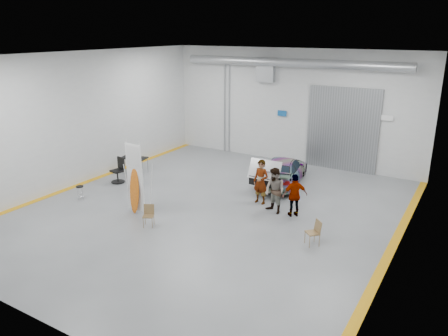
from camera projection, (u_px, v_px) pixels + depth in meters
The scene contains 13 objects.
ground at pixel (210, 210), 17.41m from camera, with size 16.00×16.00×0.00m, color slate.
room_shell at pixel (244, 101), 17.87m from camera, with size 14.02×16.18×6.01m.
sedan_car at pixel (283, 170), 20.32m from camera, with size 1.74×4.28×1.24m, color white.
person_a at pixel (261, 182), 17.88m from camera, with size 0.68×0.44×1.86m, color #7E6144.
person_b at pixel (275, 191), 16.93m from camera, with size 0.89×0.68×1.82m, color teal.
person_c at pixel (295, 195), 16.65m from camera, with size 0.98×0.40×1.70m, color #A26736.
surfboard_display at pixel (135, 184), 16.83m from camera, with size 0.84×0.26×2.95m.
folding_chair_near at pixel (149, 220), 15.94m from camera, with size 0.51×0.55×0.80m.
folding_chair_far at pixel (312, 237), 14.55m from camera, with size 0.57×0.65×0.87m.
shop_stool at pixel (80, 193), 18.36m from camera, with size 0.32×0.32×0.63m.
work_table at pixel (133, 157), 21.74m from camera, with size 1.40×0.91×1.05m.
office_chair at pixel (118, 172), 20.46m from camera, with size 0.62×0.64×1.17m.
trunk_lid at pixel (266, 168), 18.59m from camera, with size 1.45×0.88×0.04m, color silver.
Camera 1 is at (8.76, -13.49, 6.90)m, focal length 35.00 mm.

